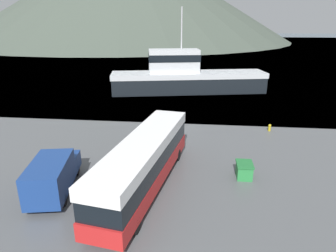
% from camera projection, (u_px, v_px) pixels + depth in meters
% --- Properties ---
extents(water_surface, '(240.00, 240.00, 0.00)m').
position_uv_depth(water_surface, '(198.00, 43.00, 144.30)').
color(water_surface, '#475B6B').
rests_on(water_surface, ground).
extents(tour_bus, '(4.52, 12.96, 3.38)m').
position_uv_depth(tour_bus, '(145.00, 161.00, 19.20)').
color(tour_bus, red).
rests_on(tour_bus, ground).
extents(delivery_van, '(3.21, 6.25, 2.36)m').
position_uv_depth(delivery_van, '(53.00, 174.00, 18.79)').
color(delivery_van, navy).
rests_on(delivery_van, ground).
extents(fishing_boat, '(23.56, 9.10, 12.20)m').
position_uv_depth(fishing_boat, '(186.00, 76.00, 45.13)').
color(fishing_boat, black).
rests_on(fishing_boat, water_surface).
extents(storage_bin, '(1.13, 1.45, 1.08)m').
position_uv_depth(storage_bin, '(244.00, 170.00, 20.82)').
color(storage_bin, '#287F3D').
rests_on(storage_bin, ground).
extents(mooring_bollard, '(0.29, 0.29, 0.71)m').
position_uv_depth(mooring_bollard, '(270.00, 127.00, 29.65)').
color(mooring_bollard, '#B29919').
rests_on(mooring_bollard, ground).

